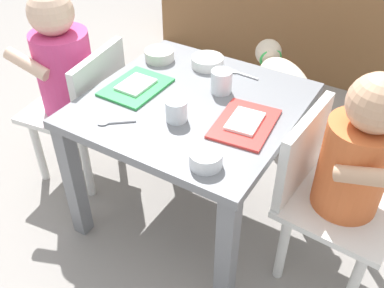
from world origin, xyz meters
name	(u,v)px	position (x,y,z in m)	size (l,w,h in m)	color
ground_plane	(192,209)	(0.00, 0.00, 0.00)	(7.00, 7.00, 0.00)	gray
dining_table	(192,123)	(0.00, 0.00, 0.36)	(0.57, 0.57, 0.44)	slate
seated_child_left	(67,71)	(-0.45, -0.03, 0.42)	(0.31, 0.31, 0.67)	silver
seated_child_right	(350,163)	(0.44, 0.00, 0.41)	(0.30, 0.30, 0.65)	silver
dog	(282,83)	(0.05, 0.60, 0.21)	(0.38, 0.40, 0.31)	beige
food_tray_left	(136,86)	(-0.17, -0.03, 0.44)	(0.15, 0.19, 0.02)	green
food_tray_right	(245,123)	(0.17, -0.03, 0.44)	(0.16, 0.21, 0.02)	red
water_cup_left	(176,112)	(0.01, -0.10, 0.46)	(0.06, 0.06, 0.06)	white
water_cup_right	(221,83)	(0.04, 0.09, 0.46)	(0.06, 0.06, 0.07)	white
cereal_bowl_right_side	(159,55)	(-0.22, 0.15, 0.45)	(0.09, 0.09, 0.03)	silver
veggie_bowl_far	(207,61)	(-0.06, 0.20, 0.45)	(0.10, 0.10, 0.03)	white
cereal_bowl_left_side	(206,159)	(0.17, -0.21, 0.46)	(0.08, 0.08, 0.04)	white
spoon_by_left_tray	(113,122)	(-0.12, -0.20, 0.44)	(0.09, 0.07, 0.01)	silver
spoon_by_right_tray	(240,74)	(0.05, 0.20, 0.44)	(0.10, 0.02, 0.01)	silver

